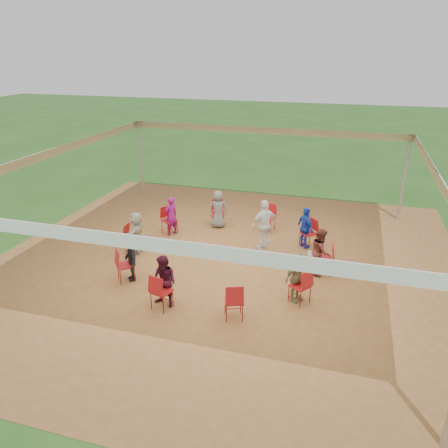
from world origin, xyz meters
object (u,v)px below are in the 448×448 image
(chair_1, at_px, (308,233))
(laptop, at_px, (314,252))
(chair_6, at_px, (126,265))
(chair_7, at_px, (162,291))
(person_seated_6, at_px, (164,282))
(chair_4, at_px, (169,220))
(chair_9, at_px, (300,286))
(person_seated_3, at_px, (171,216))
(cable_coil, at_px, (264,255))
(person_seated_0, at_px, (321,251))
(person_seated_5, at_px, (130,258))
(standing_person, at_px, (265,225))
(person_seated_2, at_px, (218,209))
(chair_3, at_px, (218,213))
(person_seated_4, at_px, (136,233))
(person_seated_7, at_px, (297,277))
(chair_2, at_px, (268,218))
(chair_5, at_px, (133,239))
(chair_8, at_px, (234,301))
(chair_0, at_px, (325,258))
(person_seated_1, at_px, (305,228))

(chair_1, relative_size, laptop, 2.75)
(chair_6, xyz_separation_m, chair_7, (1.44, -0.94, 0.00))
(chair_1, height_order, laptop, chair_1)
(chair_1, distance_m, person_seated_6, 5.17)
(chair_4, relative_size, chair_9, 1.00)
(person_seated_3, height_order, cable_coil, person_seated_3)
(chair_7, relative_size, person_seated_0, 0.70)
(chair_1, relative_size, person_seated_6, 0.70)
(chair_6, distance_m, person_seated_5, 0.23)
(standing_person, xyz_separation_m, cable_coil, (0.12, -0.50, -0.76))
(person_seated_2, distance_m, standing_person, 2.24)
(chair_3, bearing_deg, person_seated_0, 125.08)
(chair_3, bearing_deg, chair_7, 72.00)
(chair_3, bearing_deg, person_seated_4, 37.74)
(chair_6, relative_size, cable_coil, 2.34)
(person_seated_7, bearing_deg, chair_7, 145.74)
(person_seated_4, bearing_deg, chair_2, 126.92)
(chair_3, distance_m, chair_5, 3.26)
(chair_4, relative_size, person_seated_0, 0.70)
(person_seated_7, bearing_deg, person_seated_5, 126.00)
(chair_1, distance_m, person_seated_5, 5.44)
(chair_2, relative_size, chair_3, 1.00)
(chair_2, distance_m, laptop, 3.11)
(chair_7, bearing_deg, person_seated_7, 37.74)
(cable_coil, bearing_deg, laptop, -22.26)
(person_seated_7, bearing_deg, chair_5, 108.41)
(chair_9, distance_m, person_seated_7, 0.23)
(person_seated_0, height_order, laptop, person_seated_0)
(chair_8, height_order, person_seated_2, person_seated_2)
(chair_4, xyz_separation_m, person_seated_3, (0.10, -0.07, 0.20))
(chair_0, relative_size, chair_3, 1.00)
(chair_9, relative_size, person_seated_2, 0.70)
(person_seated_4, xyz_separation_m, person_seated_7, (4.88, -1.32, 0.00))
(chair_2, relative_size, chair_9, 1.00)
(chair_5, distance_m, standing_person, 3.93)
(person_seated_2, height_order, person_seated_6, same)
(chair_3, relative_size, chair_9, 1.00)
(chair_5, xyz_separation_m, laptop, (5.26, 0.26, 0.16))
(chair_7, height_order, standing_person, standing_person)
(chair_1, height_order, person_seated_0, person_seated_0)
(chair_5, height_order, person_seated_4, person_seated_4)
(chair_0, bearing_deg, standing_person, 57.09)
(chair_8, distance_m, person_seated_5, 3.20)
(chair_5, height_order, cable_coil, chair_5)
(chair_6, bearing_deg, laptop, 73.00)
(person_seated_4, bearing_deg, person_seated_1, 108.00)
(person_seated_7, bearing_deg, chair_0, 14.11)
(person_seated_6, bearing_deg, chair_2, 90.00)
(chair_5, height_order, person_seated_7, person_seated_7)
(chair_9, xyz_separation_m, cable_coil, (-1.30, 2.24, -0.43))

